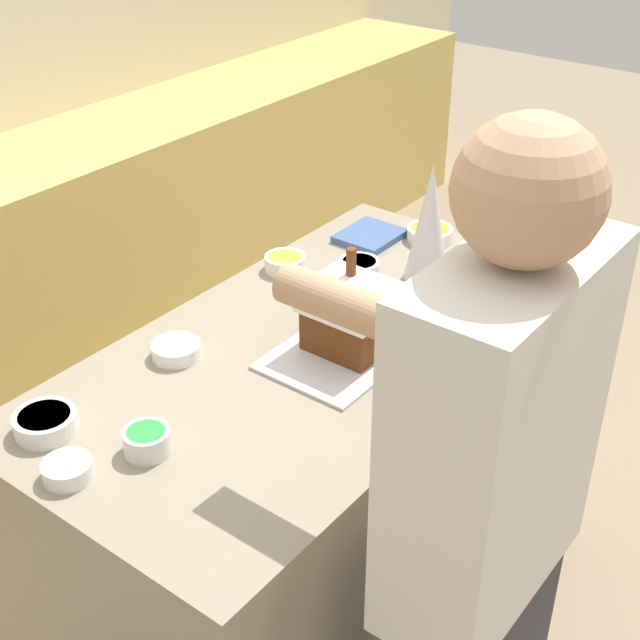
% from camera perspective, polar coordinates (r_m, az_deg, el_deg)
% --- Properties ---
extents(ground_plane, '(12.00, 12.00, 0.00)m').
position_cam_1_polar(ground_plane, '(2.73, -0.22, -18.03)').
color(ground_plane, gray).
extents(kitchen_island, '(1.49, 0.77, 0.92)m').
position_cam_1_polar(kitchen_island, '(2.40, -0.24, -10.84)').
color(kitchen_island, gray).
rests_on(kitchen_island, ground_plane).
extents(baking_tray, '(0.41, 0.27, 0.01)m').
position_cam_1_polar(baking_tray, '(2.10, 1.89, -1.77)').
color(baking_tray, silver).
rests_on(baking_tray, kitchen_island).
extents(gingerbread_house, '(0.18, 0.20, 0.23)m').
position_cam_1_polar(gingerbread_house, '(2.05, 1.93, 0.36)').
color(gingerbread_house, '#5B2D14').
rests_on(gingerbread_house, baking_tray).
extents(decorative_tree, '(0.12, 0.12, 0.32)m').
position_cam_1_polar(decorative_tree, '(2.35, 7.02, 6.17)').
color(decorative_tree, silver).
rests_on(decorative_tree, kitchen_island).
extents(candy_bowl_center_rear, '(0.11, 0.11, 0.04)m').
position_cam_1_polar(candy_bowl_center_rear, '(2.43, -2.24, 3.71)').
color(candy_bowl_center_rear, white).
rests_on(candy_bowl_center_rear, kitchen_island).
extents(candy_bowl_far_left, '(0.11, 0.11, 0.04)m').
position_cam_1_polar(candy_bowl_far_left, '(2.09, -9.20, -1.88)').
color(candy_bowl_far_left, white).
rests_on(candy_bowl_far_left, kitchen_island).
extents(candy_bowl_beside_tree, '(0.13, 0.13, 0.04)m').
position_cam_1_polar(candy_bowl_beside_tree, '(2.62, 7.05, 5.53)').
color(candy_bowl_beside_tree, white).
rests_on(candy_bowl_beside_tree, kitchen_island).
extents(candy_bowl_front_corner, '(0.13, 0.13, 0.04)m').
position_cam_1_polar(candy_bowl_front_corner, '(1.92, -17.17, -6.28)').
color(candy_bowl_front_corner, white).
rests_on(candy_bowl_front_corner, kitchen_island).
extents(candy_bowl_near_tray_right, '(0.10, 0.10, 0.04)m').
position_cam_1_polar(candy_bowl_near_tray_right, '(1.79, -15.87, -9.18)').
color(candy_bowl_near_tray_right, white).
rests_on(candy_bowl_near_tray_right, kitchen_island).
extents(candy_bowl_near_tray_left, '(0.09, 0.09, 0.05)m').
position_cam_1_polar(candy_bowl_near_tray_left, '(1.81, -11.02, -7.57)').
color(candy_bowl_near_tray_left, silver).
rests_on(candy_bowl_near_tray_left, kitchen_island).
extents(candy_bowl_behind_tray, '(0.11, 0.11, 0.05)m').
position_cam_1_polar(candy_bowl_behind_tray, '(2.40, 2.52, 3.37)').
color(candy_bowl_behind_tray, white).
rests_on(candy_bowl_behind_tray, kitchen_island).
extents(cookbook, '(0.18, 0.15, 0.02)m').
position_cam_1_polar(cookbook, '(2.61, 3.21, 5.40)').
color(cookbook, '#3F598C').
rests_on(cookbook, kitchen_island).
extents(mug, '(0.10, 0.10, 0.09)m').
position_cam_1_polar(mug, '(2.20, 10.14, 0.64)').
color(mug, white).
rests_on(mug, kitchen_island).
extents(person, '(0.44, 0.56, 1.69)m').
position_cam_1_polar(person, '(1.68, 10.13, -14.61)').
color(person, '#333338').
rests_on(person, ground_plane).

